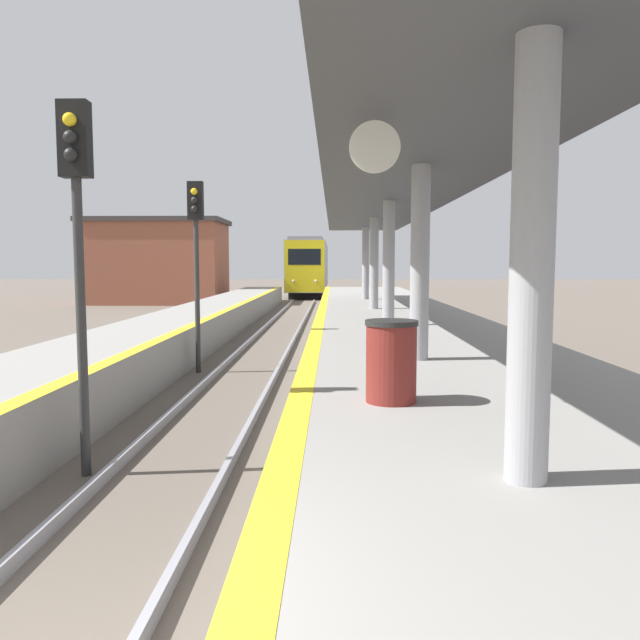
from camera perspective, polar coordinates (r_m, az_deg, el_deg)
The scene contains 6 objects.
train at distance 54.58m, azimuth -0.92°, elevation 4.87°, with size 2.88×21.47×4.55m.
signal_near at distance 8.15m, azimuth -21.32°, elevation 8.69°, with size 0.36×0.31×4.57m.
signal_mid at distance 15.23m, azimuth -11.26°, elevation 7.16°, with size 0.36×0.31×4.57m.
station_canopy at distance 16.46m, azimuth 6.36°, elevation 10.68°, with size 3.31×29.41×3.43m.
trash_bin at distance 7.31m, azimuth 6.53°, elevation -3.74°, with size 0.62×0.62×0.96m.
station_building at distance 42.70m, azimuth -14.64°, elevation 5.23°, with size 9.04×5.64×5.53m.
Camera 1 is at (2.05, -2.67, 2.65)m, focal length 35.00 mm.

